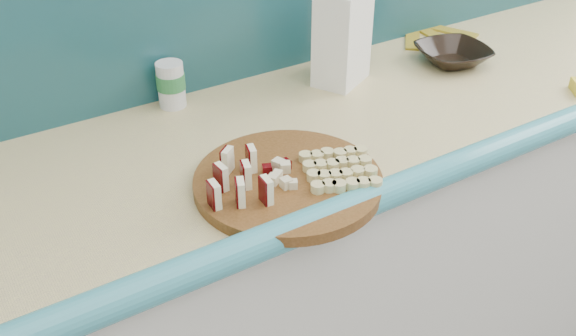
% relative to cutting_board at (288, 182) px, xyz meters
% --- Properties ---
extents(kitchen_counter, '(2.20, 0.63, 0.91)m').
position_rel_cutting_board_xyz_m(kitchen_counter, '(0.37, 0.18, -0.46)').
color(kitchen_counter, silver).
rests_on(kitchen_counter, ground).
extents(cutting_board, '(0.47, 0.47, 0.02)m').
position_rel_cutting_board_xyz_m(cutting_board, '(0.00, 0.00, 0.00)').
color(cutting_board, '#48290F').
rests_on(cutting_board, kitchen_counter).
extents(apple_wedges, '(0.14, 0.16, 0.05)m').
position_rel_cutting_board_xyz_m(apple_wedges, '(-0.10, 0.01, 0.04)').
color(apple_wedges, '#FAF3C8').
rests_on(apple_wedges, cutting_board).
extents(apple_chunks, '(0.05, 0.06, 0.02)m').
position_rel_cutting_board_xyz_m(apple_chunks, '(-0.02, 0.01, 0.02)').
color(apple_chunks, beige).
rests_on(apple_chunks, cutting_board).
extents(banana_slices, '(0.17, 0.17, 0.02)m').
position_rel_cutting_board_xyz_m(banana_slices, '(0.09, -0.04, 0.02)').
color(banana_slices, '#CEC27E').
rests_on(banana_slices, cutting_board).
extents(brown_bowl, '(0.21, 0.21, 0.04)m').
position_rel_cutting_board_xyz_m(brown_bowl, '(0.67, 0.25, 0.01)').
color(brown_bowl, black).
rests_on(brown_bowl, kitchen_counter).
extents(flour_bag, '(0.16, 0.15, 0.23)m').
position_rel_cutting_board_xyz_m(flour_bag, '(0.36, 0.32, 0.10)').
color(flour_bag, white).
rests_on(flour_bag, kitchen_counter).
extents(canister, '(0.07, 0.07, 0.11)m').
position_rel_cutting_board_xyz_m(canister, '(-0.05, 0.42, 0.04)').
color(canister, silver).
rests_on(canister, kitchen_counter).
extents(banana_peel, '(0.25, 0.21, 0.01)m').
position_rel_cutting_board_xyz_m(banana_peel, '(0.76, 0.44, -0.01)').
color(banana_peel, gold).
rests_on(banana_peel, kitchen_counter).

